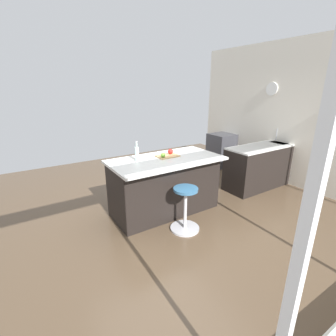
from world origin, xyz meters
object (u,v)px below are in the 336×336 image
at_px(kitchen_island, 165,185).
at_px(water_bottle, 137,153).
at_px(stool_by_window, 185,210).
at_px(oven_range, 221,150).
at_px(apple_green, 163,155).
at_px(cutting_board, 168,156).
at_px(apple_red, 170,151).

xyz_separation_m(kitchen_island, water_bottle, (0.44, -0.11, 0.60)).
distance_m(stool_by_window, water_bottle, 1.15).
height_order(oven_range, apple_green, apple_green).
bearing_deg(water_bottle, apple_green, 164.08).
bearing_deg(cutting_board, apple_red, -152.09).
xyz_separation_m(kitchen_island, apple_red, (-0.17, -0.10, 0.54)).
distance_m(oven_range, apple_green, 3.10).
relative_size(oven_range, water_bottle, 2.77).
relative_size(cutting_board, water_bottle, 1.15).
bearing_deg(stool_by_window, apple_green, -91.50).
relative_size(oven_range, cutting_board, 2.41).
height_order(kitchen_island, apple_red, apple_red).
bearing_deg(stool_by_window, apple_red, -106.87).
xyz_separation_m(cutting_board, apple_green, (0.13, 0.06, 0.05)).
bearing_deg(cutting_board, apple_green, 25.44).
bearing_deg(stool_by_window, cutting_board, -101.32).
bearing_deg(apple_red, apple_green, 26.47).
xyz_separation_m(kitchen_island, apple_green, (0.04, 0.01, 0.53)).
bearing_deg(oven_range, stool_by_window, 36.75).
bearing_deg(kitchen_island, water_bottle, -13.64).
distance_m(stool_by_window, cutting_board, 0.97).
xyz_separation_m(cutting_board, water_bottle, (0.53, -0.06, 0.11)).
height_order(cutting_board, apple_green, apple_green).
bearing_deg(apple_red, kitchen_island, 29.21).
bearing_deg(oven_range, cutting_board, 27.17).
xyz_separation_m(oven_range, kitchen_island, (2.67, 1.38, 0.05)).
height_order(oven_range, stool_by_window, oven_range).
bearing_deg(apple_red, water_bottle, -0.95).
distance_m(cutting_board, apple_green, 0.15).
relative_size(stool_by_window, cutting_board, 1.88).
distance_m(oven_range, water_bottle, 3.43).
height_order(kitchen_island, stool_by_window, kitchen_island).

